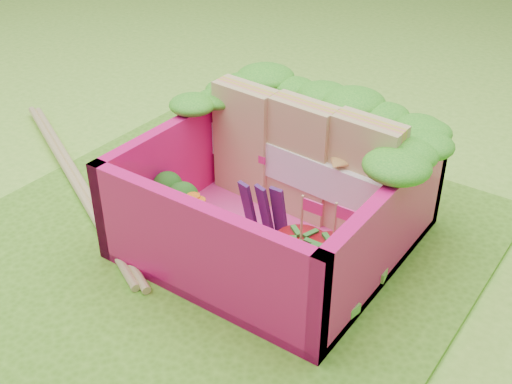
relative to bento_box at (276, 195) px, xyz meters
The scene contains 13 objects.
ground 0.43m from the bento_box, 144.45° to the right, with size 14.00×14.00×0.00m, color #7AC838.
placemat 0.42m from the bento_box, 144.45° to the right, with size 2.60×2.60×0.03m, color #539621.
bento_floor 0.25m from the bento_box, 90.00° to the left, with size 1.30×1.30×0.05m, color #FF41A5.
bento_box is the anchor object (origin of this frame).
lettuce_ruffle 0.56m from the bento_box, 90.00° to the left, with size 1.43×0.77×0.11m.
sandwich_stack 0.27m from the bento_box, 88.87° to the left, with size 1.19×0.26×0.65m.
broccoli 0.54m from the bento_box, 146.98° to the right, with size 0.35×0.35×0.25m.
carrot_sticks 0.42m from the bento_box, 131.20° to the right, with size 0.11×0.08×0.28m.
purple_wedges 0.15m from the bento_box, 77.71° to the right, with size 0.22×0.08×0.38m.
strawberry_left 0.44m from the bento_box, 41.14° to the right, with size 0.25×0.25×0.49m.
strawberry_right 0.56m from the bento_box, 28.68° to the right, with size 0.26×0.26×0.50m.
snap_peas 0.50m from the bento_box, 30.82° to the right, with size 0.62×0.47×0.05m.
chopsticks 1.35m from the bento_box, behind, with size 2.15×1.09×0.05m.
Camera 1 is at (1.77, -2.16, 2.07)m, focal length 45.00 mm.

